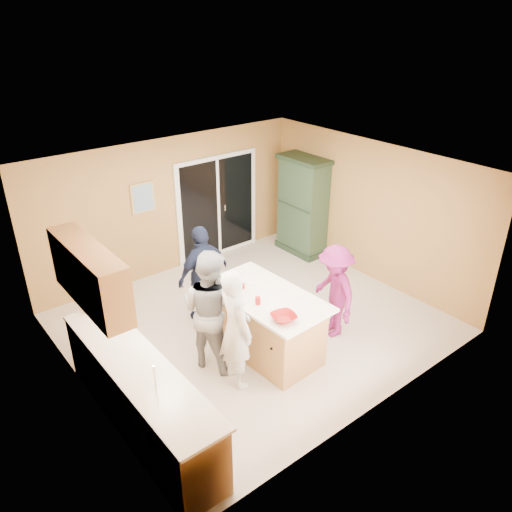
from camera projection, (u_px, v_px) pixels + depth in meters
floor at (253, 323)px, 8.23m from camera, size 5.50×5.50×0.00m
ceiling at (252, 170)px, 7.06m from camera, size 5.50×5.00×0.10m
wall_back at (170, 206)px, 9.39m from camera, size 5.50×0.10×2.60m
wall_front at (383, 326)px, 5.90m from camera, size 5.50×0.10×2.60m
wall_left at (76, 314)px, 6.11m from camera, size 0.10×5.00×2.60m
wall_right at (370, 211)px, 9.17m from camera, size 0.10×5.00×2.60m
left_cabinet_run at (146, 403)px, 5.93m from camera, size 0.65×3.05×1.24m
upper_cabinets at (90, 275)px, 5.81m from camera, size 0.35×1.60×0.75m
sliding_door at (218, 207)px, 10.06m from camera, size 1.90×0.07×2.10m
framed_picture at (143, 198)px, 8.93m from camera, size 0.46×0.04×0.56m
kitchen_island at (266, 325)px, 7.37m from camera, size 1.10×1.92×0.98m
green_hutch at (303, 207)px, 10.21m from camera, size 0.58×1.11×2.03m
woman_white at (236, 328)px, 6.58m from camera, size 0.49×0.68×1.74m
woman_grey at (210, 309)px, 6.94m from camera, size 0.96×1.07×1.81m
woman_navy at (203, 274)px, 8.01m from camera, size 1.01×0.52×1.66m
woman_magenta at (334, 291)px, 7.66m from camera, size 0.83×1.11×1.52m
serving_bowl at (284, 317)px, 6.54m from camera, size 0.39×0.39×0.08m
tulip_vase at (86, 300)px, 6.72m from camera, size 0.23×0.18×0.40m
tumbler_near at (243, 285)px, 7.28m from camera, size 0.09×0.09×0.10m
tumbler_far at (258, 300)px, 6.89m from camera, size 0.09×0.09×0.11m
wine_bottle at (237, 284)px, 7.16m from camera, size 0.07×0.07×0.32m
white_plate at (251, 282)px, 7.46m from camera, size 0.25×0.25×0.01m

